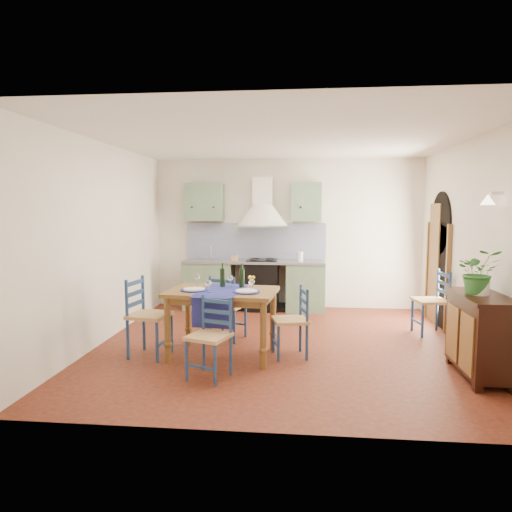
# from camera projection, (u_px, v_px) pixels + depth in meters

# --- Properties ---
(floor) EXTENTS (5.00, 5.00, 0.00)m
(floor) POSITION_uv_depth(u_px,v_px,m) (281.00, 345.00, 6.31)
(floor) COLOR #41170E
(floor) RESTS_ON ground
(back_wall) EXTENTS (5.00, 0.96, 2.80)m
(back_wall) POSITION_uv_depth(u_px,v_px,m) (262.00, 253.00, 8.52)
(back_wall) COLOR silver
(back_wall) RESTS_ON ground
(right_wall) EXTENTS (0.26, 5.00, 2.80)m
(right_wall) POSITION_uv_depth(u_px,v_px,m) (465.00, 249.00, 6.20)
(right_wall) COLOR silver
(right_wall) RESTS_ON ground
(left_wall) EXTENTS (0.04, 5.00, 2.80)m
(left_wall) POSITION_uv_depth(u_px,v_px,m) (104.00, 243.00, 6.41)
(left_wall) COLOR silver
(left_wall) RESTS_ON ground
(ceiling) EXTENTS (5.00, 5.00, 0.01)m
(ceiling) POSITION_uv_depth(u_px,v_px,m) (282.00, 138.00, 6.02)
(ceiling) COLOR silver
(ceiling) RESTS_ON back_wall
(dining_table) EXTENTS (1.42, 1.09, 1.17)m
(dining_table) POSITION_uv_depth(u_px,v_px,m) (223.00, 298.00, 5.76)
(dining_table) COLOR brown
(dining_table) RESTS_ON ground
(chair_near) EXTENTS (0.53, 0.53, 0.89)m
(chair_near) POSITION_uv_depth(u_px,v_px,m) (210.00, 337.00, 5.07)
(chair_near) COLOR navy
(chair_near) RESTS_ON ground
(chair_far) EXTENTS (0.55, 0.55, 0.94)m
(chair_far) POSITION_uv_depth(u_px,v_px,m) (227.00, 306.00, 6.52)
(chair_far) COLOR navy
(chair_far) RESTS_ON ground
(chair_left) EXTENTS (0.54, 0.54, 1.01)m
(chair_left) POSITION_uv_depth(u_px,v_px,m) (147.00, 316.00, 5.80)
(chair_left) COLOR navy
(chair_left) RESTS_ON ground
(chair_right) EXTENTS (0.50, 0.50, 0.89)m
(chair_right) POSITION_uv_depth(u_px,v_px,m) (292.00, 321.00, 5.78)
(chair_right) COLOR navy
(chair_right) RESTS_ON ground
(chair_spare) EXTENTS (0.51, 0.51, 0.96)m
(chair_spare) POSITION_uv_depth(u_px,v_px,m) (433.00, 301.00, 6.81)
(chair_spare) COLOR navy
(chair_spare) RESTS_ON ground
(sideboard) EXTENTS (0.50, 1.05, 0.94)m
(sideboard) POSITION_uv_depth(u_px,v_px,m) (481.00, 333.00, 5.05)
(sideboard) COLOR black
(sideboard) RESTS_ON ground
(potted_plant) EXTENTS (0.50, 0.45, 0.50)m
(potted_plant) POSITION_uv_depth(u_px,v_px,m) (479.00, 272.00, 5.02)
(potted_plant) COLOR #2D7330
(potted_plant) RESTS_ON sideboard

